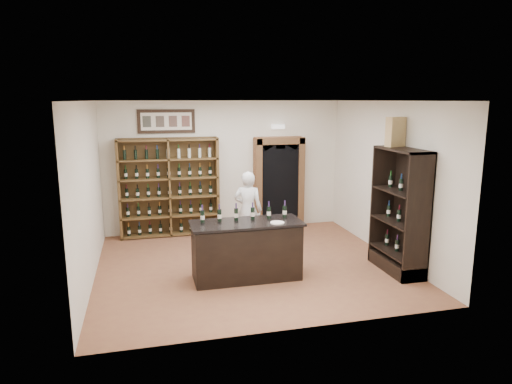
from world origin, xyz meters
TOP-DOWN VIEW (x-y plane):
  - floor at (0.00, 0.00)m, footprint 5.50×5.50m
  - ceiling at (0.00, 0.00)m, footprint 5.50×5.50m
  - wall_back at (0.00, 2.50)m, footprint 5.50×0.04m
  - wall_left at (-2.75, 0.00)m, footprint 0.04×5.00m
  - wall_right at (2.75, 0.00)m, footprint 0.04×5.00m
  - wine_shelf at (-1.30, 2.33)m, footprint 2.20×0.38m
  - framed_picture at (-1.30, 2.47)m, footprint 1.25×0.04m
  - arched_doorway at (1.25, 2.33)m, footprint 1.17×0.35m
  - emergency_light at (1.25, 2.42)m, footprint 0.30×0.10m
  - tasting_counter at (-0.20, -0.60)m, footprint 1.88×0.78m
  - counter_bottle_0 at (-0.92, -0.46)m, footprint 0.07×0.07m
  - counter_bottle_1 at (-0.63, -0.46)m, footprint 0.07×0.07m
  - counter_bottle_2 at (-0.34, -0.46)m, footprint 0.07×0.07m
  - counter_bottle_3 at (-0.06, -0.46)m, footprint 0.07×0.07m
  - counter_bottle_4 at (0.23, -0.46)m, footprint 0.07×0.07m
  - counter_bottle_5 at (0.52, -0.46)m, footprint 0.07×0.07m
  - side_cabinet at (2.52, -0.90)m, footprint 0.48×1.20m
  - shopkeeper at (0.20, 1.00)m, footprint 0.69×0.58m
  - plate at (0.28, -0.81)m, footprint 0.23×0.23m
  - wine_crate at (2.52, -0.56)m, footprint 0.40×0.26m

SIDE VIEW (x-z plane):
  - floor at x=0.00m, z-range 0.00..0.00m
  - tasting_counter at x=-0.20m, z-range -0.01..0.99m
  - side_cabinet at x=2.52m, z-range -0.35..1.85m
  - shopkeeper at x=0.20m, z-range 0.00..1.60m
  - plate at x=0.28m, z-range 1.00..1.02m
  - wine_shelf at x=-1.30m, z-range 0.00..2.20m
  - counter_bottle_0 at x=-0.92m, z-range 0.96..1.26m
  - counter_bottle_1 at x=-0.63m, z-range 0.96..1.26m
  - counter_bottle_2 at x=-0.34m, z-range 0.96..1.26m
  - counter_bottle_3 at x=-0.06m, z-range 0.96..1.26m
  - counter_bottle_4 at x=0.23m, z-range 0.96..1.26m
  - counter_bottle_5 at x=0.52m, z-range 0.96..1.26m
  - arched_doorway at x=1.25m, z-range 0.05..2.22m
  - wall_back at x=0.00m, z-range 0.00..3.00m
  - wall_left at x=-2.75m, z-range 0.00..3.00m
  - wall_right at x=2.75m, z-range 0.00..3.00m
  - emergency_light at x=1.25m, z-range 2.35..2.45m
  - wine_crate at x=2.52m, z-range 2.20..2.72m
  - framed_picture at x=-1.30m, z-range 2.29..2.81m
  - ceiling at x=0.00m, z-range 3.00..3.00m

